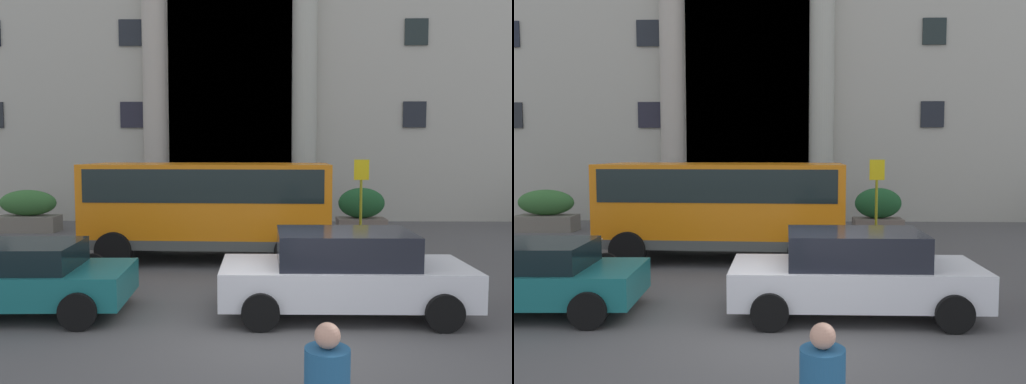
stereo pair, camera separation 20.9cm
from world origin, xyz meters
TOP-DOWN VIEW (x-y plane):
  - ground_plane at (0.00, 0.00)m, footprint 80.00×64.00m
  - office_building_facade at (-0.01, 17.48)m, footprint 42.29×9.73m
  - orange_minibus at (-1.79, 5.50)m, footprint 6.32×2.77m
  - bus_stop_sign at (2.53, 7.33)m, footprint 0.44×0.08m
  - hedge_planter_far_west at (-3.08, 10.39)m, footprint 1.81×0.76m
  - hedge_planter_east at (3.07, 10.17)m, footprint 1.69×0.89m
  - hedge_planter_far_east at (-8.69, 10.19)m, footprint 2.10×0.91m
  - parked_sedan_second at (-4.69, 0.84)m, footprint 3.96×2.00m
  - white_taxi_kerbside at (1.06, 0.90)m, footprint 4.30×1.93m
  - scooter_by_planter at (-4.95, 3.15)m, footprint 2.09×0.59m

SIDE VIEW (x-z plane):
  - ground_plane at x=0.00m, z-range -0.12..0.00m
  - scooter_by_planter at x=-4.95m, z-range 0.01..0.91m
  - hedge_planter_far_west at x=-3.08m, z-range -0.02..1.26m
  - parked_sedan_second at x=-4.69m, z-range 0.03..1.30m
  - hedge_planter_far_east at x=-8.69m, z-range -0.03..1.46m
  - white_taxi_kerbside at x=1.06m, z-range 0.01..1.50m
  - hedge_planter_east at x=3.07m, z-range -0.03..1.54m
  - orange_minibus at x=-1.79m, z-range 0.26..2.80m
  - bus_stop_sign at x=2.53m, z-range 0.31..2.92m
  - office_building_facade at x=-0.01m, z-range -0.01..19.50m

